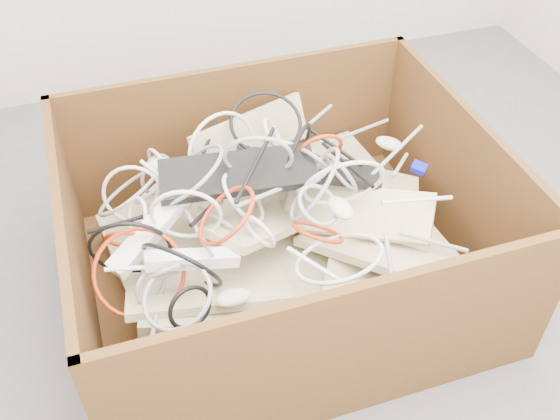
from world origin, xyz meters
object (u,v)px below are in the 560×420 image
object	(u,v)px
cardboard_box	(277,254)
vga_plug	(419,168)
power_strip_left	(152,230)
power_strip_right	(192,259)

from	to	relation	value
cardboard_box	vga_plug	bearing A→B (deg)	2.96
power_strip_left	power_strip_right	size ratio (longest dim) A/B	1.22
vga_plug	cardboard_box	bearing A→B (deg)	-132.54
cardboard_box	power_strip_right	distance (m)	0.38
power_strip_right	vga_plug	size ratio (longest dim) A/B	5.54
power_strip_right	vga_plug	world-z (taller)	power_strip_right
vga_plug	power_strip_right	bearing A→B (deg)	-123.12
cardboard_box	power_strip_left	size ratio (longest dim) A/B	4.00
power_strip_left	power_strip_right	xyz separation A→B (m)	(0.08, -0.12, -0.02)
cardboard_box	vga_plug	size ratio (longest dim) A/B	27.06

